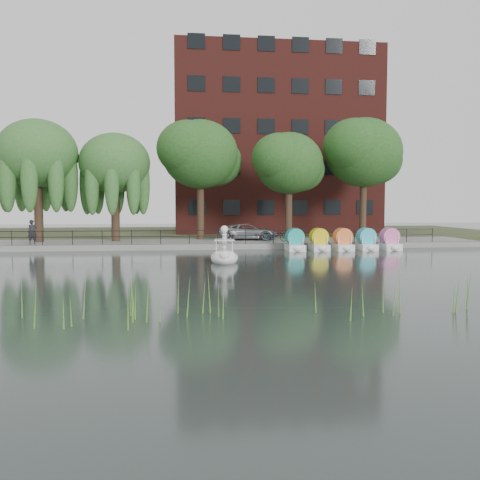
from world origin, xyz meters
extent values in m
plane|color=#343F3C|center=(0.00, 0.00, 0.00)|extent=(120.00, 120.00, 0.00)
cube|color=gray|center=(0.00, 16.00, 0.20)|extent=(40.00, 6.00, 0.40)
cube|color=gray|center=(0.00, 13.05, 0.20)|extent=(40.00, 0.25, 0.40)
cube|color=#47512D|center=(0.00, 30.00, 0.18)|extent=(60.00, 22.00, 0.36)
cylinder|color=black|center=(0.00, 13.25, 1.35)|extent=(32.00, 0.04, 0.04)
cylinder|color=black|center=(0.00, 13.25, 0.95)|extent=(32.00, 0.04, 0.04)
cylinder|color=black|center=(0.00, 13.25, 0.90)|extent=(0.05, 0.05, 1.00)
cube|color=#4C1E16|center=(7.00, 30.00, 9.36)|extent=(20.00, 10.00, 18.00)
cylinder|color=#473323|center=(-13.00, 16.50, 2.50)|extent=(0.60, 0.60, 4.20)
ellipsoid|color=#48843C|center=(-13.00, 16.50, 6.91)|extent=(5.88, 5.88, 5.00)
cylinder|color=#473323|center=(-7.50, 17.00, 2.30)|extent=(0.60, 0.60, 3.80)
ellipsoid|color=#48843C|center=(-7.50, 17.00, 6.29)|extent=(5.32, 5.32, 4.52)
cylinder|color=#473323|center=(-1.00, 18.00, 2.65)|extent=(0.60, 0.60, 4.50)
ellipsoid|color=#376B29|center=(-1.00, 18.00, 7.10)|extent=(6.00, 6.00, 5.10)
cylinder|color=#473323|center=(6.00, 17.50, 2.42)|extent=(0.60, 0.60, 4.05)
ellipsoid|color=#376B29|center=(6.00, 17.50, 6.43)|extent=(5.40, 5.40, 4.59)
cylinder|color=#473323|center=(12.50, 18.50, 2.76)|extent=(0.60, 0.60, 4.72)
ellipsoid|color=#376B29|center=(12.50, 18.50, 7.44)|extent=(6.30, 6.30, 5.36)
imported|color=gray|center=(2.65, 16.90, 1.14)|extent=(2.90, 5.50, 1.48)
imported|color=gray|center=(4.56, 15.08, 0.90)|extent=(0.78, 1.77, 1.00)
imported|color=black|center=(-12.84, 14.03, 1.39)|extent=(0.86, 0.79, 1.98)
ellipsoid|color=white|center=(-0.27, 4.78, 0.26)|extent=(1.70, 2.50, 0.53)
cube|color=white|center=(-0.28, 4.70, 0.53)|extent=(1.06, 1.14, 0.26)
cube|color=white|center=(-0.28, 4.74, 1.26)|extent=(1.20, 1.28, 0.05)
ellipsoid|color=white|center=(-0.36, 3.77, 0.48)|extent=(0.59, 0.48, 0.49)
sphere|color=white|center=(-0.20, 5.57, 1.81)|extent=(0.42, 0.42, 0.42)
cone|color=black|center=(-0.18, 5.85, 1.78)|extent=(0.20, 0.24, 0.18)
cylinder|color=yellow|center=(-0.19, 5.73, 1.79)|extent=(0.24, 0.11, 0.23)
cube|color=white|center=(5.20, 11.49, 0.22)|extent=(1.15, 1.70, 0.44)
cylinder|color=teal|center=(5.20, 11.59, 0.95)|extent=(0.90, 1.20, 0.90)
cube|color=white|center=(6.90, 11.49, 0.22)|extent=(1.15, 1.70, 0.44)
cylinder|color=yellow|center=(6.90, 11.59, 0.95)|extent=(0.90, 1.20, 0.90)
cube|color=white|center=(8.60, 11.49, 0.22)|extent=(1.15, 1.70, 0.44)
cylinder|color=orange|center=(8.60, 11.59, 0.95)|extent=(0.90, 1.20, 0.90)
cube|color=white|center=(10.30, 11.49, 0.22)|extent=(1.15, 1.70, 0.44)
cylinder|color=#31B9D2|center=(10.30, 11.59, 0.95)|extent=(0.90, 1.20, 0.90)
cube|color=white|center=(12.00, 11.49, 0.22)|extent=(1.15, 1.70, 0.44)
cylinder|color=pink|center=(12.00, 11.59, 0.95)|extent=(0.90, 1.20, 0.90)
camera|label=1|loc=(-2.85, -24.41, 3.30)|focal=40.00mm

